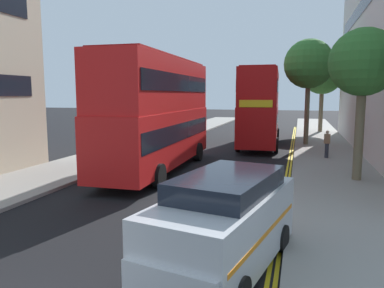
# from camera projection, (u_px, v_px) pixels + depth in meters

# --- Properties ---
(sidewalk_right) EXTENTS (4.00, 80.00, 0.14)m
(sidewalk_right) POSITION_uv_depth(u_px,v_px,m) (333.00, 170.00, 18.70)
(sidewalk_right) COLOR gray
(sidewalk_right) RESTS_ON ground
(sidewalk_left) EXTENTS (4.00, 80.00, 0.14)m
(sidewalk_left) POSITION_uv_depth(u_px,v_px,m) (104.00, 158.00, 22.30)
(sidewalk_left) COLOR gray
(sidewalk_left) RESTS_ON ground
(kerb_line_outer) EXTENTS (0.10, 56.00, 0.01)m
(kerb_line_outer) POSITION_uv_depth(u_px,v_px,m) (289.00, 177.00, 17.39)
(kerb_line_outer) COLOR yellow
(kerb_line_outer) RESTS_ON ground
(kerb_line_inner) EXTENTS (0.10, 56.00, 0.01)m
(kerb_line_inner) POSITION_uv_depth(u_px,v_px,m) (286.00, 177.00, 17.43)
(kerb_line_inner) COLOR yellow
(kerb_line_inner) RESTS_ON ground
(double_decker_bus_away) EXTENTS (2.97, 10.86, 5.64)m
(double_decker_bus_away) POSITION_uv_depth(u_px,v_px,m) (158.00, 111.00, 18.36)
(double_decker_bus_away) COLOR red
(double_decker_bus_away) RESTS_ON ground
(double_decker_bus_oncoming) EXTENTS (3.16, 10.91, 5.64)m
(double_decker_bus_oncoming) POSITION_uv_depth(u_px,v_px,m) (261.00, 105.00, 27.56)
(double_decker_bus_oncoming) COLOR #B20F0F
(double_decker_bus_oncoming) RESTS_ON ground
(taxi_minivan) EXTENTS (2.81, 5.09, 2.12)m
(taxi_minivan) POSITION_uv_depth(u_px,v_px,m) (223.00, 223.00, 8.03)
(taxi_minivan) COLOR silver
(taxi_minivan) RESTS_ON ground
(pedestrian_far) EXTENTS (0.34, 0.22, 1.62)m
(pedestrian_far) POSITION_uv_depth(u_px,v_px,m) (327.00, 144.00, 21.71)
(pedestrian_far) COLOR #2D2D38
(pedestrian_far) RESTS_ON sidewalk_right
(street_tree_near) EXTENTS (3.59, 3.59, 7.71)m
(street_tree_near) POSITION_uv_depth(u_px,v_px,m) (309.00, 64.00, 26.98)
(street_tree_near) COLOR #6B6047
(street_tree_near) RESTS_ON sidewalk_right
(street_tree_mid) EXTENTS (3.90, 3.90, 7.62)m
(street_tree_mid) POSITION_uv_depth(u_px,v_px,m) (323.00, 75.00, 36.43)
(street_tree_mid) COLOR #6B6047
(street_tree_mid) RESTS_ON sidewalk_right
(street_tree_far) EXTENTS (2.86, 2.86, 6.48)m
(street_tree_far) POSITION_uv_depth(u_px,v_px,m) (363.00, 64.00, 15.58)
(street_tree_far) COLOR #6B6047
(street_tree_far) RESTS_ON sidewalk_right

